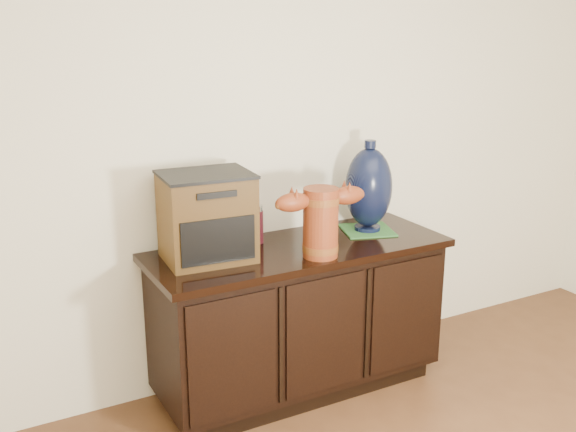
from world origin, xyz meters
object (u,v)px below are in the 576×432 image
tv_radio (207,217)px  spray_can (257,224)px  terracotta_vessel (321,218)px  lamp_base (369,188)px  sideboard (299,317)px

tv_radio → spray_can: (0.29, 0.10, -0.11)m
tv_radio → terracotta_vessel: bearing=-20.2°
terracotta_vessel → spray_can: size_ratio=2.39×
terracotta_vessel → lamp_base: bearing=29.9°
lamp_base → spray_can: size_ratio=2.44×
lamp_base → spray_can: lamp_base is taller
sideboard → lamp_base: bearing=6.3°
sideboard → spray_can: bearing=136.5°
sideboard → terracotta_vessel: bearing=-84.4°
tv_radio → lamp_base: lamp_base is taller
spray_can → tv_radio: bearing=-160.9°
lamp_base → tv_radio: bearing=-179.8°
terracotta_vessel → tv_radio: (-0.46, 0.21, 0.02)m
tv_radio → spray_can: 0.33m
sideboard → terracotta_vessel: size_ratio=3.23×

